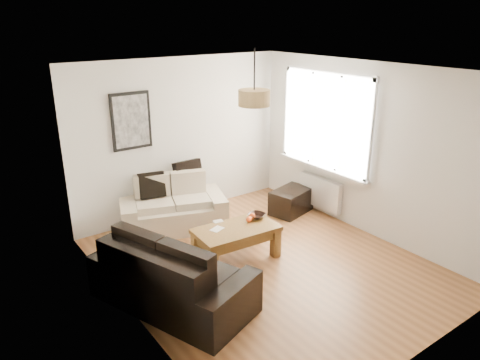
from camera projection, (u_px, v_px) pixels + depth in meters
floor at (266, 264)px, 6.19m from camera, size 4.50×4.50×0.00m
ceiling at (270, 70)px, 5.30m from camera, size 3.80×4.50×0.00m
wall_back at (181, 138)px, 7.45m from camera, size 3.80×0.04×2.60m
wall_front at (428, 242)px, 4.03m from camera, size 3.80×0.04×2.60m
wall_left at (126, 210)px, 4.69m from camera, size 0.04×4.50×2.60m
wall_right at (366, 150)px, 6.79m from camera, size 0.04×4.50×2.60m
window_bay at (326, 121)px, 7.28m from camera, size 0.14×1.90×1.60m
radiator at (320, 192)px, 7.67m from camera, size 0.10×0.90×0.52m
poster at (131, 121)px, 6.82m from camera, size 0.62×0.04×0.87m
pendant_shade at (254, 98)px, 5.65m from camera, size 0.40×0.40×0.20m
loveseat_cream at (173, 204)px, 7.15m from camera, size 1.81×1.36×0.80m
sofa_leather at (172, 273)px, 5.23m from camera, size 1.50×2.09×0.82m
coffee_table at (236, 243)px, 6.27m from camera, size 1.18×0.70×0.47m
ottoman at (291, 201)px, 7.76m from camera, size 0.81×0.63×0.41m
cushion_left at (152, 185)px, 7.06m from camera, size 0.42×0.21×0.40m
cushion_right at (188, 175)px, 7.41m from camera, size 0.47×0.16×0.47m
fruit_bowl at (257, 216)px, 6.50m from camera, size 0.30×0.30×0.06m
orange_a at (250, 219)px, 6.38m from camera, size 0.08×0.08×0.07m
orange_b at (252, 216)px, 6.46m from camera, size 0.10×0.10×0.09m
orange_c at (249, 219)px, 6.35m from camera, size 0.09×0.09×0.08m
papers at (217, 229)px, 6.15m from camera, size 0.21×0.18×0.01m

